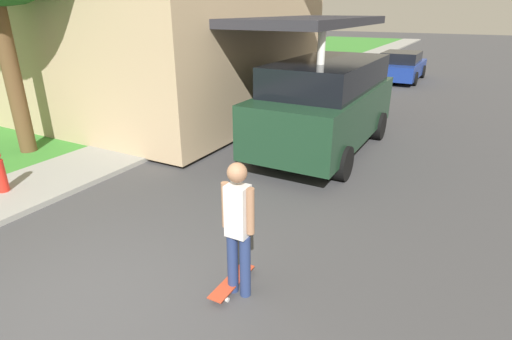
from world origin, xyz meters
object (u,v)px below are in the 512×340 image
skateboard (232,282)px  suv_parked (326,103)px  car_down_street (401,66)px  skateboarder (238,225)px

skateboard → suv_parked: bearing=98.4°
car_down_street → skateboard: size_ratio=5.15×
skateboarder → skateboard: 0.86m
suv_parked → skateboarder: size_ratio=2.95×
suv_parked → car_down_street: 11.37m
car_down_street → skateboard: car_down_street is taller
car_down_street → skateboarder: 16.90m
skateboard → skateboarder: bearing=-15.2°
suv_parked → car_down_street: size_ratio=1.21×
suv_parked → skateboard: (0.81, -5.46, -1.06)m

